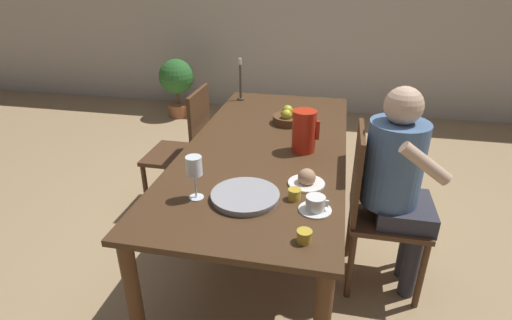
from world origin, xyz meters
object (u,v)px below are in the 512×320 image
at_px(person_seated, 399,177).
at_px(jam_jar_amber, 304,236).
at_px(jam_jar_red, 294,194).
at_px(chair_opposite, 186,149).
at_px(bread_plate, 307,180).
at_px(fruit_bowl, 289,118).
at_px(candlestick_tall, 240,84).
at_px(chair_person_side, 376,206).
at_px(red_pitcher, 304,131).
at_px(potted_plant, 177,81).
at_px(wine_glass_water, 194,168).
at_px(teacup_near_person, 315,205).
at_px(serving_tray, 245,196).

xyz_separation_m(person_seated, jam_jar_amber, (-0.43, -0.67, 0.05)).
bearing_deg(jam_jar_red, person_seated, 35.27).
height_order(chair_opposite, person_seated, person_seated).
distance_m(bread_plate, fruit_bowl, 0.86).
xyz_separation_m(jam_jar_red, candlestick_tall, (-0.61, 1.45, 0.10)).
bearing_deg(chair_opposite, chair_person_side, -111.66).
bearing_deg(chair_person_side, fruit_bowl, -137.01).
xyz_separation_m(red_pitcher, fruit_bowl, (-0.14, 0.44, -0.08)).
xyz_separation_m(chair_opposite, fruit_bowl, (0.74, 0.09, 0.26)).
bearing_deg(potted_plant, candlestick_tall, -51.16).
distance_m(wine_glass_water, fruit_bowl, 1.12).
height_order(jam_jar_amber, jam_jar_red, same).
bearing_deg(wine_glass_water, teacup_near_person, 0.58).
xyz_separation_m(chair_person_side, fruit_bowl, (-0.57, 0.61, 0.26)).
relative_size(chair_opposite, jam_jar_amber, 15.22).
distance_m(jam_jar_amber, jam_jar_red, 0.32).
bearing_deg(bread_plate, jam_jar_amber, -85.83).
xyz_separation_m(chair_opposite, wine_glass_water, (0.45, -0.98, 0.38)).
distance_m(wine_glass_water, teacup_near_person, 0.57).
relative_size(chair_person_side, jam_jar_amber, 15.22).
height_order(person_seated, bread_plate, person_seated).
xyz_separation_m(chair_person_side, teacup_near_person, (-0.32, -0.45, 0.25)).
xyz_separation_m(person_seated, potted_plant, (-2.28, 2.53, -0.26)).
distance_m(person_seated, wine_glass_water, 1.07).
bearing_deg(bread_plate, serving_tray, -143.87).
distance_m(wine_glass_water, jam_jar_red, 0.48).
relative_size(jam_jar_red, fruit_bowl, 0.28).
height_order(chair_opposite, candlestick_tall, candlestick_tall).
bearing_deg(serving_tray, wine_glass_water, -170.62).
bearing_deg(candlestick_tall, serving_tray, -75.45).
distance_m(serving_tray, bread_plate, 0.33).
bearing_deg(chair_person_side, jam_jar_red, -47.92).
bearing_deg(wine_glass_water, red_pitcher, 55.54).
bearing_deg(serving_tray, bread_plate, 36.13).
relative_size(person_seated, fruit_bowl, 5.27).
xyz_separation_m(teacup_near_person, serving_tray, (-0.33, 0.03, -0.02)).
bearing_deg(jam_jar_red, candlestick_tall, 112.92).
xyz_separation_m(person_seated, bread_plate, (-0.47, -0.21, 0.05)).
bearing_deg(person_seated, red_pitcher, -110.29).
distance_m(chair_opposite, bread_plate, 1.23).
distance_m(serving_tray, candlestick_tall, 1.55).
distance_m(jam_jar_amber, candlestick_tall, 1.89).
bearing_deg(candlestick_tall, jam_jar_red, -67.08).
bearing_deg(fruit_bowl, chair_person_side, -47.01).
bearing_deg(serving_tray, candlestick_tall, 104.55).
distance_m(teacup_near_person, fruit_bowl, 1.10).
bearing_deg(fruit_bowl, potted_plant, 130.48).
bearing_deg(chair_opposite, potted_plant, 23.78).
bearing_deg(bread_plate, teacup_near_person, -75.24).
xyz_separation_m(bread_plate, candlestick_tall, (-0.65, 1.30, 0.10)).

